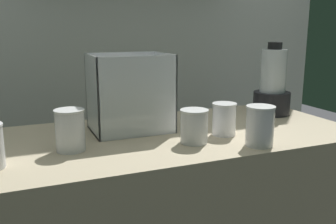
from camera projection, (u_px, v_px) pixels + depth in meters
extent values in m
cube|color=silver|center=(113.00, 33.00, 1.99)|extent=(2.60, 0.04, 2.50)
cube|color=white|center=(131.00, 129.00, 1.41)|extent=(0.29, 0.22, 0.01)
cube|color=white|center=(139.00, 98.00, 1.29)|extent=(0.29, 0.01, 0.29)
cube|color=white|center=(122.00, 89.00, 1.48)|extent=(0.29, 0.01, 0.29)
cube|color=white|center=(92.00, 95.00, 1.33)|extent=(0.01, 0.22, 0.29)
cube|color=white|center=(165.00, 90.00, 1.44)|extent=(0.01, 0.22, 0.29)
cone|color=orange|center=(126.00, 124.00, 1.40)|extent=(0.16, 0.15, 0.03)
cone|color=orange|center=(124.00, 126.00, 1.40)|extent=(0.08, 0.18, 0.03)
cone|color=orange|center=(122.00, 124.00, 1.40)|extent=(0.19, 0.06, 0.03)
cone|color=orange|center=(131.00, 124.00, 1.41)|extent=(0.03, 0.18, 0.03)
cone|color=orange|center=(122.00, 114.00, 1.41)|extent=(0.15, 0.08, 0.03)
cone|color=orange|center=(127.00, 115.00, 1.40)|extent=(0.18, 0.11, 0.03)
cylinder|color=black|center=(271.00, 103.00, 1.66)|extent=(0.16, 0.16, 0.10)
cylinder|color=silver|center=(273.00, 71.00, 1.63)|extent=(0.11, 0.11, 0.19)
cylinder|color=orange|center=(272.00, 87.00, 1.65)|extent=(0.10, 0.10, 0.04)
cylinder|color=black|center=(275.00, 46.00, 1.61)|extent=(0.06, 0.06, 0.03)
cylinder|color=white|center=(70.00, 131.00, 1.16)|extent=(0.09, 0.09, 0.13)
cylinder|color=orange|center=(70.00, 134.00, 1.17)|extent=(0.08, 0.08, 0.11)
cylinder|color=white|center=(69.00, 110.00, 1.15)|extent=(0.09, 0.09, 0.01)
cylinder|color=white|center=(194.00, 127.00, 1.25)|extent=(0.09, 0.09, 0.11)
cylinder|color=yellow|center=(194.00, 130.00, 1.25)|extent=(0.08, 0.08, 0.09)
cylinder|color=white|center=(194.00, 111.00, 1.23)|extent=(0.10, 0.10, 0.01)
cylinder|color=white|center=(224.00, 120.00, 1.34)|extent=(0.08, 0.08, 0.11)
cylinder|color=orange|center=(224.00, 125.00, 1.34)|extent=(0.08, 0.08, 0.07)
cylinder|color=white|center=(225.00, 104.00, 1.33)|extent=(0.09, 0.09, 0.01)
cylinder|color=white|center=(260.00, 127.00, 1.21)|extent=(0.09, 0.09, 0.13)
cylinder|color=maroon|center=(260.00, 131.00, 1.22)|extent=(0.08, 0.08, 0.10)
cylinder|color=white|center=(261.00, 107.00, 1.20)|extent=(0.09, 0.09, 0.01)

